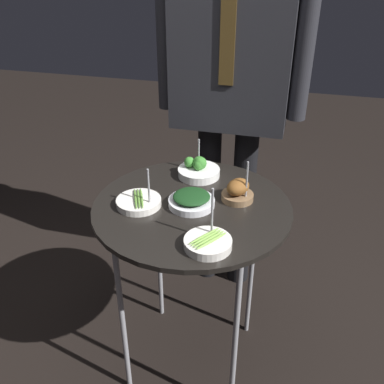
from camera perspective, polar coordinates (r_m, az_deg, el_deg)
name	(u,v)px	position (r m, az deg, el deg)	size (l,w,h in m)	color
ground_plane	(192,355)	(1.98, 0.00, -20.96)	(8.00, 8.00, 0.00)	black
serving_cart	(192,219)	(1.49, 0.00, -3.56)	(0.68, 0.68, 0.77)	black
bowl_spinach_far_rim	(193,200)	(1.45, 0.08, -1.11)	(0.16, 0.16, 0.05)	silver
bowl_asparagus_front_left	(139,202)	(1.46, -7.10, -1.31)	(0.15, 0.15, 0.15)	silver
bowl_broccoli_front_center	(198,169)	(1.63, 0.86, 3.04)	(0.16, 0.16, 0.13)	white
bowl_roast_front_right	(238,191)	(1.48, 6.13, 0.10)	(0.11, 0.11, 0.15)	brown
bowl_asparagus_back_left	(208,243)	(1.26, 2.13, -6.75)	(0.14, 0.14, 0.18)	silver
waiter_figure	(232,69)	(1.84, 5.30, 16.05)	(0.64, 0.24, 1.73)	black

